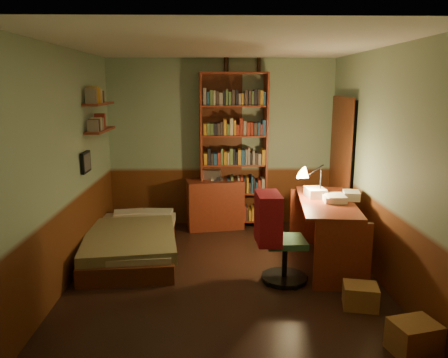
{
  "coord_description": "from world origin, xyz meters",
  "views": [
    {
      "loc": [
        -0.13,
        -4.81,
        2.17
      ],
      "look_at": [
        0.0,
        0.25,
        1.1
      ],
      "focal_mm": 35.0,
      "sensor_mm": 36.0,
      "label": 1
    }
  ],
  "objects_px": {
    "bookshelf": "(233,152)",
    "desk_lamp": "(321,172)",
    "cardboard_box_b": "(360,296)",
    "bed": "(133,232)",
    "cardboard_box_a": "(414,338)",
    "desk": "(325,233)",
    "office_chair": "(285,238)",
    "mini_stereo": "(212,174)",
    "dresser": "(215,204)"
  },
  "relations": [
    {
      "from": "bookshelf",
      "to": "desk_lamp",
      "type": "height_order",
      "value": "bookshelf"
    },
    {
      "from": "bookshelf",
      "to": "cardboard_box_b",
      "type": "xyz_separation_m",
      "value": [
        1.16,
        -2.66,
        -1.08
      ]
    },
    {
      "from": "bookshelf",
      "to": "desk_lamp",
      "type": "relative_size",
      "value": 3.67
    },
    {
      "from": "bed",
      "to": "bookshelf",
      "type": "distance_m",
      "value": 2.01
    },
    {
      "from": "bed",
      "to": "cardboard_box_a",
      "type": "relative_size",
      "value": 5.4
    },
    {
      "from": "desk",
      "to": "cardboard_box_a",
      "type": "bearing_deg",
      "value": -74.84
    },
    {
      "from": "desk",
      "to": "desk_lamp",
      "type": "distance_m",
      "value": 0.76
    },
    {
      "from": "office_chair",
      "to": "cardboard_box_a",
      "type": "relative_size",
      "value": 2.79
    },
    {
      "from": "desk_lamp",
      "to": "cardboard_box_b",
      "type": "height_order",
      "value": "desk_lamp"
    },
    {
      "from": "cardboard_box_a",
      "to": "cardboard_box_b",
      "type": "relative_size",
      "value": 1.11
    },
    {
      "from": "cardboard_box_a",
      "to": "cardboard_box_b",
      "type": "height_order",
      "value": "cardboard_box_a"
    },
    {
      "from": "mini_stereo",
      "to": "desk_lamp",
      "type": "relative_size",
      "value": 0.42
    },
    {
      "from": "dresser",
      "to": "cardboard_box_b",
      "type": "distance_m",
      "value": 2.97
    },
    {
      "from": "office_chair",
      "to": "cardboard_box_b",
      "type": "relative_size",
      "value": 3.08
    },
    {
      "from": "bed",
      "to": "cardboard_box_b",
      "type": "bearing_deg",
      "value": -35.42
    },
    {
      "from": "bed",
      "to": "desk",
      "type": "relative_size",
      "value": 1.3
    },
    {
      "from": "dresser",
      "to": "office_chair",
      "type": "relative_size",
      "value": 0.83
    },
    {
      "from": "dresser",
      "to": "cardboard_box_b",
      "type": "height_order",
      "value": "dresser"
    },
    {
      "from": "mini_stereo",
      "to": "desk_lamp",
      "type": "bearing_deg",
      "value": -37.11
    },
    {
      "from": "desk_lamp",
      "to": "bed",
      "type": "bearing_deg",
      "value": 179.25
    },
    {
      "from": "bookshelf",
      "to": "office_chair",
      "type": "height_order",
      "value": "bookshelf"
    },
    {
      "from": "dresser",
      "to": "desk",
      "type": "relative_size",
      "value": 0.56
    },
    {
      "from": "bed",
      "to": "dresser",
      "type": "bearing_deg",
      "value": 40.01
    },
    {
      "from": "desk_lamp",
      "to": "dresser",
      "type": "bearing_deg",
      "value": 139.79
    },
    {
      "from": "mini_stereo",
      "to": "cardboard_box_b",
      "type": "distance_m",
      "value": 3.17
    },
    {
      "from": "cardboard_box_a",
      "to": "dresser",
      "type": "bearing_deg",
      "value": 115.98
    },
    {
      "from": "bed",
      "to": "bookshelf",
      "type": "bearing_deg",
      "value": 35.51
    },
    {
      "from": "mini_stereo",
      "to": "office_chair",
      "type": "bearing_deg",
      "value": -58.93
    },
    {
      "from": "bookshelf",
      "to": "cardboard_box_b",
      "type": "bearing_deg",
      "value": -70.84
    },
    {
      "from": "bed",
      "to": "cardboard_box_b",
      "type": "relative_size",
      "value": 5.97
    },
    {
      "from": "office_chair",
      "to": "cardboard_box_a",
      "type": "xyz_separation_m",
      "value": [
        0.85,
        -1.41,
        -0.37
      ]
    },
    {
      "from": "bed",
      "to": "bookshelf",
      "type": "height_order",
      "value": "bookshelf"
    },
    {
      "from": "mini_stereo",
      "to": "office_chair",
      "type": "height_order",
      "value": "office_chair"
    },
    {
      "from": "mini_stereo",
      "to": "cardboard_box_a",
      "type": "distance_m",
      "value": 3.93
    },
    {
      "from": "dresser",
      "to": "bookshelf",
      "type": "relative_size",
      "value": 0.36
    },
    {
      "from": "dresser",
      "to": "mini_stereo",
      "type": "relative_size",
      "value": 3.15
    },
    {
      "from": "cardboard_box_b",
      "to": "desk_lamp",
      "type": "bearing_deg",
      "value": 95.97
    },
    {
      "from": "bed",
      "to": "desk_lamp",
      "type": "distance_m",
      "value": 2.55
    },
    {
      "from": "cardboard_box_b",
      "to": "mini_stereo",
      "type": "bearing_deg",
      "value": 118.92
    },
    {
      "from": "bookshelf",
      "to": "cardboard_box_b",
      "type": "relative_size",
      "value": 7.17
    },
    {
      "from": "cardboard_box_b",
      "to": "dresser",
      "type": "bearing_deg",
      "value": 119.32
    },
    {
      "from": "bookshelf",
      "to": "bed",
      "type": "bearing_deg",
      "value": -144.06
    },
    {
      "from": "desk",
      "to": "cardboard_box_b",
      "type": "xyz_separation_m",
      "value": [
        0.09,
        -1.09,
        -0.29
      ]
    },
    {
      "from": "desk",
      "to": "cardboard_box_a",
      "type": "height_order",
      "value": "desk"
    },
    {
      "from": "desk",
      "to": "office_chair",
      "type": "relative_size",
      "value": 1.49
    },
    {
      "from": "bed",
      "to": "dresser",
      "type": "xyz_separation_m",
      "value": [
        1.09,
        1.08,
        0.08
      ]
    },
    {
      "from": "dresser",
      "to": "cardboard_box_b",
      "type": "bearing_deg",
      "value": -70.33
    },
    {
      "from": "dresser",
      "to": "cardboard_box_a",
      "type": "xyz_separation_m",
      "value": [
        1.63,
        -3.35,
        -0.24
      ]
    },
    {
      "from": "bed",
      "to": "cardboard_box_b",
      "type": "height_order",
      "value": "bed"
    },
    {
      "from": "desk",
      "to": "cardboard_box_a",
      "type": "xyz_separation_m",
      "value": [
        0.28,
        -1.87,
        -0.27
      ]
    }
  ]
}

